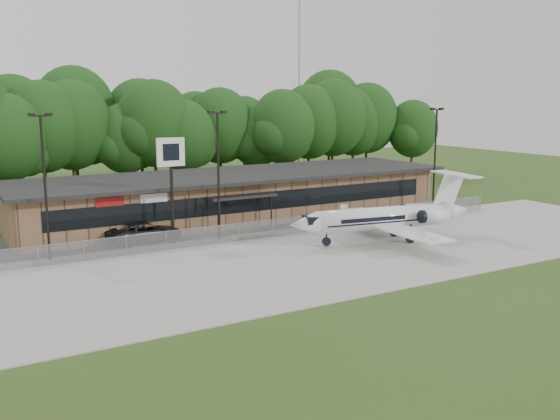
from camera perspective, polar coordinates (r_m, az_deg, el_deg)
ground at (r=39.48m, az=11.40°, el=-6.54°), size 160.00×160.00×0.00m
apron at (r=45.52m, az=4.72°, el=-4.04°), size 64.00×18.00×0.08m
parking_lot at (r=55.09m, az=-2.12°, el=-1.47°), size 50.00×9.00×0.06m
terminal at (r=58.59m, az=-4.18°, el=1.36°), size 41.00×11.65×4.30m
fence at (r=51.09m, az=0.25°, el=-1.55°), size 46.00×0.04×1.52m
treeline at (r=74.63m, az=-10.38°, el=7.28°), size 72.00×12.00×15.00m
radio_mast at (r=89.61m, az=1.75°, el=11.14°), size 0.20×0.20×25.00m
light_pole_left at (r=45.52m, az=-20.74°, el=2.93°), size 1.55×0.30×10.23m
light_pole_mid at (r=49.30m, az=-5.67°, el=4.08°), size 1.55×0.30×10.23m
light_pole_right at (r=62.39m, az=14.00°, el=5.15°), size 1.55×0.30×10.23m
business_jet at (r=49.56m, az=9.76°, el=-0.76°), size 15.77×14.13×5.31m
suv at (r=50.16m, az=-12.31°, el=-1.95°), size 6.30×3.46×1.67m
pole_sign at (r=48.11m, az=-9.94°, el=4.22°), size 2.17×0.32×8.26m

